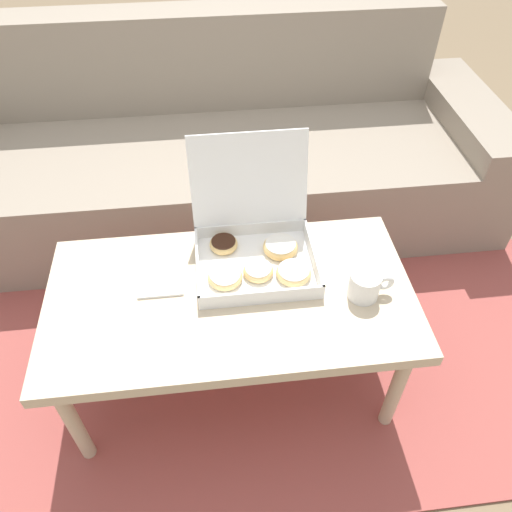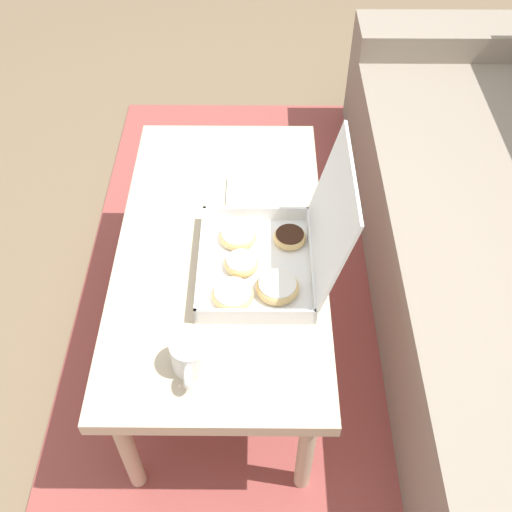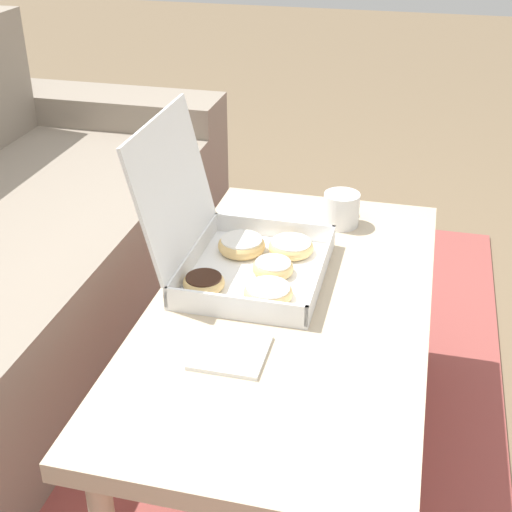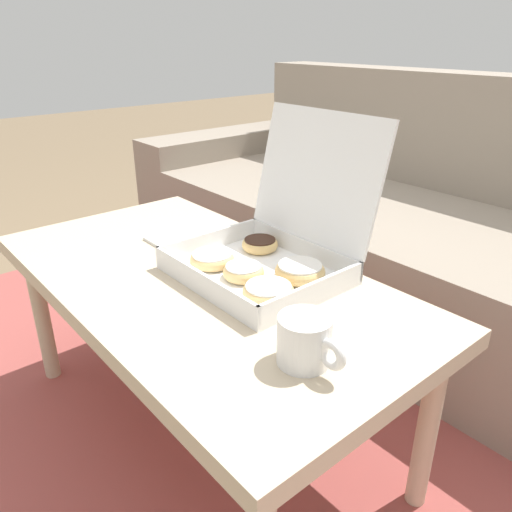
# 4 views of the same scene
# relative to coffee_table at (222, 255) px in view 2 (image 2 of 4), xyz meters

# --- Properties ---
(ground_plane) EXTENTS (12.00, 12.00, 0.00)m
(ground_plane) POSITION_rel_coffee_table_xyz_m (0.00, 0.15, -0.42)
(ground_plane) COLOR #756047
(area_rug) EXTENTS (2.68, 1.96, 0.01)m
(area_rug) POSITION_rel_coffee_table_xyz_m (0.00, 0.45, -0.41)
(area_rug) COLOR #994742
(area_rug) RESTS_ON ground_plane
(coffee_table) EXTENTS (1.10, 0.58, 0.46)m
(coffee_table) POSITION_rel_coffee_table_xyz_m (0.00, 0.00, 0.00)
(coffee_table) COLOR #C6B293
(coffee_table) RESTS_ON ground_plane
(pastry_box) EXTENTS (0.37, 0.38, 0.35)m
(pastry_box) POSITION_rel_coffee_table_xyz_m (0.10, 0.14, 0.10)
(pastry_box) COLOR white
(pastry_box) RESTS_ON coffee_table
(coffee_mug) EXTENTS (0.13, 0.09, 0.09)m
(coffee_mug) POSITION_rel_coffee_table_xyz_m (0.39, -0.05, 0.09)
(coffee_mug) COLOR white
(coffee_mug) RESTS_ON coffee_table
(napkin_stack) EXTENTS (0.14, 0.14, 0.01)m
(napkin_stack) POSITION_rel_coffee_table_xyz_m (-0.21, 0.08, 0.05)
(napkin_stack) COLOR white
(napkin_stack) RESTS_ON coffee_table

